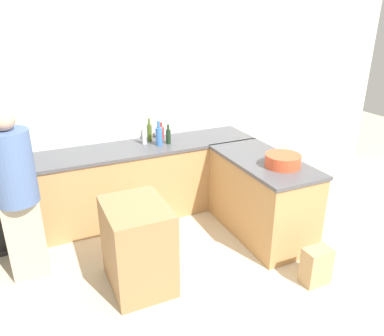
{
  "coord_description": "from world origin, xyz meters",
  "views": [
    {
      "loc": [
        -1.34,
        -2.42,
        2.44
      ],
      "look_at": [
        0.14,
        0.79,
        0.98
      ],
      "focal_mm": 35.0,
      "sensor_mm": 36.0,
      "label": 1
    }
  ],
  "objects_px": {
    "olive_oil_bottle": "(149,132)",
    "person_by_range": "(17,192)",
    "mixing_bowl": "(283,161)",
    "hot_sauce_bottle": "(161,132)",
    "paper_bag": "(316,266)",
    "island_table": "(138,246)",
    "wine_bottle_dark": "(168,136)",
    "range_oven": "(0,205)",
    "water_bottle_blue": "(159,136)",
    "vinegar_bottle_clear": "(144,136)"
  },
  "relations": [
    {
      "from": "island_table",
      "to": "paper_bag",
      "type": "distance_m",
      "value": 1.72
    },
    {
      "from": "mixing_bowl",
      "to": "water_bottle_blue",
      "type": "xyz_separation_m",
      "value": [
        -0.95,
        1.21,
        0.05
      ]
    },
    {
      "from": "island_table",
      "to": "water_bottle_blue",
      "type": "xyz_separation_m",
      "value": [
        0.69,
        1.26,
        0.63
      ]
    },
    {
      "from": "mixing_bowl",
      "to": "water_bottle_blue",
      "type": "relative_size",
      "value": 1.24
    },
    {
      "from": "vinegar_bottle_clear",
      "to": "olive_oil_bottle",
      "type": "height_order",
      "value": "olive_oil_bottle"
    },
    {
      "from": "hot_sauce_bottle",
      "to": "wine_bottle_dark",
      "type": "height_order",
      "value": "wine_bottle_dark"
    },
    {
      "from": "range_oven",
      "to": "wine_bottle_dark",
      "type": "distance_m",
      "value": 2.07
    },
    {
      "from": "vinegar_bottle_clear",
      "to": "person_by_range",
      "type": "bearing_deg",
      "value": -152.15
    },
    {
      "from": "island_table",
      "to": "paper_bag",
      "type": "relative_size",
      "value": 2.26
    },
    {
      "from": "mixing_bowl",
      "to": "person_by_range",
      "type": "relative_size",
      "value": 0.22
    },
    {
      "from": "wine_bottle_dark",
      "to": "water_bottle_blue",
      "type": "relative_size",
      "value": 0.8
    },
    {
      "from": "olive_oil_bottle",
      "to": "wine_bottle_dark",
      "type": "distance_m",
      "value": 0.27
    },
    {
      "from": "wine_bottle_dark",
      "to": "paper_bag",
      "type": "distance_m",
      "value": 2.26
    },
    {
      "from": "hot_sauce_bottle",
      "to": "person_by_range",
      "type": "distance_m",
      "value": 1.97
    },
    {
      "from": "range_oven",
      "to": "paper_bag",
      "type": "height_order",
      "value": "range_oven"
    },
    {
      "from": "vinegar_bottle_clear",
      "to": "person_by_range",
      "type": "xyz_separation_m",
      "value": [
        -1.48,
        -0.78,
        -0.12
      ]
    },
    {
      "from": "mixing_bowl",
      "to": "hot_sauce_bottle",
      "type": "relative_size",
      "value": 1.74
    },
    {
      "from": "range_oven",
      "to": "water_bottle_blue",
      "type": "height_order",
      "value": "water_bottle_blue"
    },
    {
      "from": "hot_sauce_bottle",
      "to": "person_by_range",
      "type": "xyz_separation_m",
      "value": [
        -1.75,
        -0.89,
        -0.1
      ]
    },
    {
      "from": "hot_sauce_bottle",
      "to": "mixing_bowl",
      "type": "bearing_deg",
      "value": -59.57
    },
    {
      "from": "paper_bag",
      "to": "vinegar_bottle_clear",
      "type": "bearing_deg",
      "value": 116.1
    },
    {
      "from": "island_table",
      "to": "hot_sauce_bottle",
      "type": "relative_size",
      "value": 3.9
    },
    {
      "from": "olive_oil_bottle",
      "to": "wine_bottle_dark",
      "type": "xyz_separation_m",
      "value": [
        0.18,
        -0.21,
        -0.02
      ]
    },
    {
      "from": "range_oven",
      "to": "olive_oil_bottle",
      "type": "bearing_deg",
      "value": 4.48
    },
    {
      "from": "island_table",
      "to": "hot_sauce_bottle",
      "type": "xyz_separation_m",
      "value": [
        0.8,
        1.48,
        0.59
      ]
    },
    {
      "from": "olive_oil_bottle",
      "to": "vinegar_bottle_clear",
      "type": "bearing_deg",
      "value": -136.34
    },
    {
      "from": "person_by_range",
      "to": "paper_bag",
      "type": "relative_size",
      "value": 4.53
    },
    {
      "from": "water_bottle_blue",
      "to": "person_by_range",
      "type": "bearing_deg",
      "value": -157.84
    },
    {
      "from": "island_table",
      "to": "paper_bag",
      "type": "xyz_separation_m",
      "value": [
        1.55,
        -0.7,
        -0.24
      ]
    },
    {
      "from": "person_by_range",
      "to": "wine_bottle_dark",
      "type": "bearing_deg",
      "value": 20.98
    },
    {
      "from": "range_oven",
      "to": "person_by_range",
      "type": "distance_m",
      "value": 0.9
    },
    {
      "from": "island_table",
      "to": "hot_sauce_bottle",
      "type": "distance_m",
      "value": 1.79
    },
    {
      "from": "island_table",
      "to": "wine_bottle_dark",
      "type": "height_order",
      "value": "wine_bottle_dark"
    },
    {
      "from": "paper_bag",
      "to": "water_bottle_blue",
      "type": "bearing_deg",
      "value": 113.73
    },
    {
      "from": "olive_oil_bottle",
      "to": "person_by_range",
      "type": "distance_m",
      "value": 1.82
    },
    {
      "from": "person_by_range",
      "to": "island_table",
      "type": "bearing_deg",
      "value": -31.96
    },
    {
      "from": "mixing_bowl",
      "to": "vinegar_bottle_clear",
      "type": "xyz_separation_m",
      "value": [
        -1.11,
        1.32,
        0.04
      ]
    },
    {
      "from": "mixing_bowl",
      "to": "wine_bottle_dark",
      "type": "height_order",
      "value": "wine_bottle_dark"
    },
    {
      "from": "water_bottle_blue",
      "to": "hot_sauce_bottle",
      "type": "bearing_deg",
      "value": 64.38
    },
    {
      "from": "vinegar_bottle_clear",
      "to": "island_table",
      "type": "bearing_deg",
      "value": -111.36
    },
    {
      "from": "olive_oil_bottle",
      "to": "person_by_range",
      "type": "height_order",
      "value": "person_by_range"
    },
    {
      "from": "mixing_bowl",
      "to": "wine_bottle_dark",
      "type": "xyz_separation_m",
      "value": [
        -0.83,
        1.21,
        0.03
      ]
    },
    {
      "from": "hot_sauce_bottle",
      "to": "olive_oil_bottle",
      "type": "bearing_deg",
      "value": -175.77
    },
    {
      "from": "mixing_bowl",
      "to": "wine_bottle_dark",
      "type": "bearing_deg",
      "value": 124.23
    },
    {
      "from": "hot_sauce_bottle",
      "to": "paper_bag",
      "type": "relative_size",
      "value": 0.58
    },
    {
      "from": "vinegar_bottle_clear",
      "to": "person_by_range",
      "type": "relative_size",
      "value": 0.16
    },
    {
      "from": "hot_sauce_bottle",
      "to": "olive_oil_bottle",
      "type": "relative_size",
      "value": 0.75
    },
    {
      "from": "mixing_bowl",
      "to": "olive_oil_bottle",
      "type": "relative_size",
      "value": 1.3
    },
    {
      "from": "range_oven",
      "to": "hot_sauce_bottle",
      "type": "relative_size",
      "value": 4.33
    },
    {
      "from": "person_by_range",
      "to": "paper_bag",
      "type": "height_order",
      "value": "person_by_range"
    }
  ]
}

